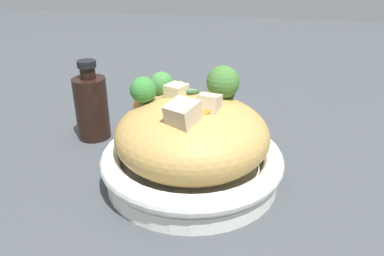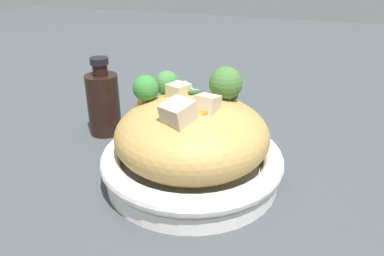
# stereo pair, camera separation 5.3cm
# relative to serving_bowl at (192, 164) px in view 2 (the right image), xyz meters

# --- Properties ---
(ground_plane) EXTENTS (3.00, 3.00, 0.00)m
(ground_plane) POSITION_rel_serving_bowl_xyz_m (0.00, 0.00, -0.03)
(ground_plane) COLOR #3D4146
(serving_bowl) EXTENTS (0.26, 0.26, 0.05)m
(serving_bowl) POSITION_rel_serving_bowl_xyz_m (0.00, 0.00, 0.00)
(serving_bowl) COLOR white
(serving_bowl) RESTS_ON ground_plane
(noodle_heap) EXTENTS (0.22, 0.22, 0.10)m
(noodle_heap) POSITION_rel_serving_bowl_xyz_m (-0.00, 0.00, 0.05)
(noodle_heap) COLOR #B68C4A
(noodle_heap) RESTS_ON serving_bowl
(broccoli_florets) EXTENTS (0.10, 0.16, 0.07)m
(broccoli_florets) POSITION_rel_serving_bowl_xyz_m (-0.04, -0.02, 0.11)
(broccoli_florets) COLOR #99B174
(broccoli_florets) RESTS_ON serving_bowl
(carrot_coins) EXTENTS (0.07, 0.13, 0.04)m
(carrot_coins) POSITION_rel_serving_bowl_xyz_m (0.01, 0.01, 0.10)
(carrot_coins) COLOR orange
(carrot_coins) RESTS_ON serving_bowl
(zucchini_slices) EXTENTS (0.05, 0.09, 0.04)m
(zucchini_slices) POSITION_rel_serving_bowl_xyz_m (-0.04, -0.00, 0.10)
(zucchini_slices) COLOR beige
(zucchini_slices) RESTS_ON serving_bowl
(chicken_chunks) EXTENTS (0.11, 0.09, 0.04)m
(chicken_chunks) POSITION_rel_serving_bowl_xyz_m (0.03, 0.00, 0.10)
(chicken_chunks) COLOR beige
(chicken_chunks) RESTS_ON serving_bowl
(soy_sauce_bottle) EXTENTS (0.06, 0.06, 0.14)m
(soy_sauce_bottle) POSITION_rel_serving_bowl_xyz_m (-0.10, -0.20, 0.03)
(soy_sauce_bottle) COLOR black
(soy_sauce_bottle) RESTS_ON ground_plane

